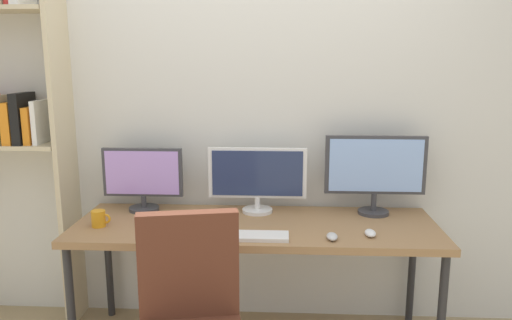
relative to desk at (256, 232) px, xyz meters
The scene contains 10 objects.
wall_back 0.74m from the desk, 90.00° to the left, with size 4.41×0.10×2.60m.
desk is the anchor object (origin of this frame).
monitor_left 0.76m from the desk, 162.81° to the left, with size 0.48×0.18×0.38m.
monitor_center 0.34m from the desk, 90.00° to the left, with size 0.58×0.18×0.39m.
monitor_right 0.79m from the desk, 17.19° to the left, with size 0.58×0.18×0.47m.
keyboard_main 0.24m from the desk, 90.00° to the right, with size 0.36×0.13×0.02m, color silver.
mouse_left_side 0.47m from the desk, 30.13° to the right, with size 0.06×0.10×0.03m, color silver.
mouse_right_side 0.63m from the desk, 15.87° to the right, with size 0.06×0.10×0.03m, color silver.
laptop_closed 0.40m from the desk, 162.33° to the right, with size 0.32×0.22×0.02m, color silver.
coffee_mug 0.86m from the desk, behind, with size 0.11×0.08×0.09m.
Camera 1 is at (0.14, -2.03, 1.64)m, focal length 34.84 mm.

